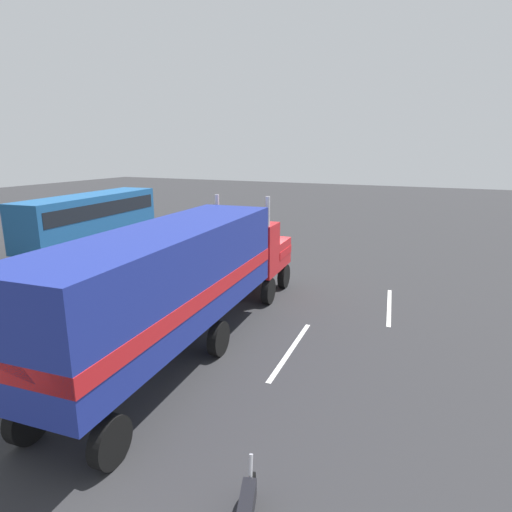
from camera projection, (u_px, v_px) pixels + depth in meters
name	position (u px, v px, depth m)	size (l,w,h in m)	color
ground_plane	(260.00, 288.00, 20.27)	(120.00, 120.00, 0.00)	#2D2D30
lane_stripe_near	(291.00, 350.00, 14.06)	(4.40, 0.16, 0.01)	silver
lane_stripe_mid	(389.00, 307.00, 17.90)	(4.40, 0.16, 0.01)	silver
semi_truck	(187.00, 274.00, 13.63)	(14.32, 3.95, 4.50)	red
person_bystander	(129.00, 314.00, 14.68)	(0.34, 0.47, 1.63)	black
parked_bus	(90.00, 215.00, 28.38)	(11.18, 3.47, 3.40)	#1E5999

